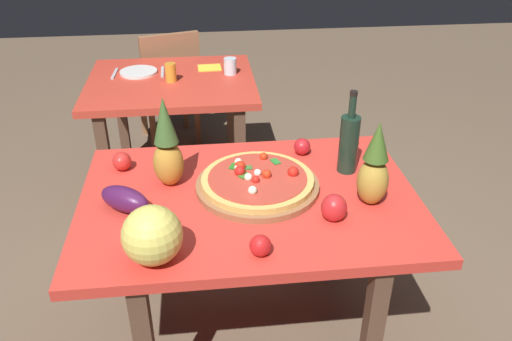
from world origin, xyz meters
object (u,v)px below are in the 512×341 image
object	(u,v)px
pineapple_left	(374,168)
pineapple_right	(167,147)
bell_pepper	(334,208)
background_table	(172,97)
napkin_folded	(209,68)
display_table	(250,215)
dining_chair	(169,82)
drinking_glass_water	(230,66)
tomato_at_corner	(122,161)
dinner_plate	(139,72)
knife_utensil	(162,72)
wine_bottle	(349,142)
drinking_glass_juice	(171,72)
pizza	(257,179)
tomato_beside_pepper	(302,147)
melon	(152,235)
fork_utensil	(115,74)
eggplant	(125,199)
pizza_board	(257,186)
tomato_by_bottle	(260,245)

from	to	relation	value
pineapple_left	pineapple_right	xyz separation A→B (m)	(-0.73, 0.21, 0.02)
pineapple_left	bell_pepper	world-z (taller)	pineapple_left
background_table	napkin_folded	bearing A→B (deg)	37.24
display_table	napkin_folded	size ratio (longest dim) A/B	8.93
dining_chair	drinking_glass_water	size ratio (longest dim) A/B	8.95
tomato_at_corner	dinner_plate	distance (m)	1.16
knife_utensil	dinner_plate	bearing A→B (deg)	178.32
knife_utensil	napkin_folded	size ratio (longest dim) A/B	1.29
wine_bottle	drinking_glass_juice	xyz separation A→B (m)	(-0.73, 1.11, -0.07)
pizza	pineapple_right	xyz separation A→B (m)	(-0.33, 0.07, 0.12)
pizza	dinner_plate	size ratio (longest dim) A/B	1.93
tomato_at_corner	tomato_beside_pepper	size ratio (longest dim) A/B	1.07
melon	napkin_folded	size ratio (longest dim) A/B	1.34
display_table	drinking_glass_juice	xyz separation A→B (m)	(-0.32, 1.25, 0.14)
bell_pepper	drinking_glass_water	distance (m)	1.54
tomato_at_corner	fork_utensil	xyz separation A→B (m)	(-0.17, 1.16, -0.03)
fork_utensil	pizza	bearing A→B (deg)	-60.36
display_table	eggplant	size ratio (longest dim) A/B	6.25
pineapple_left	bell_pepper	distance (m)	0.20
pizza_board	dining_chair	bearing A→B (deg)	102.41
bell_pepper	tomato_beside_pepper	xyz separation A→B (m)	(-0.02, 0.48, -0.01)
wine_bottle	fork_utensil	distance (m)	1.66
tomato_beside_pepper	napkin_folded	distance (m)	1.21
tomato_by_bottle	tomato_beside_pepper	bearing A→B (deg)	68.36
pizza_board	knife_utensil	distance (m)	1.42
drinking_glass_juice	napkin_folded	distance (m)	0.31
bell_pepper	dinner_plate	bearing A→B (deg)	116.58
tomato_at_corner	napkin_folded	distance (m)	1.27
drinking_glass_water	dinner_plate	xyz separation A→B (m)	(-0.54, 0.07, -0.04)
pineapple_left	display_table	bearing A→B (deg)	168.00
eggplant	pineapple_left	bearing A→B (deg)	-3.32
pineapple_right	fork_utensil	distance (m)	1.35
pineapple_right	tomato_by_bottle	bearing A→B (deg)	-57.47
pineapple_right	drinking_glass_juice	distance (m)	1.13
fork_utensil	napkin_folded	xyz separation A→B (m)	(0.56, 0.05, -0.00)
drinking_glass_water	eggplant	bearing A→B (deg)	-108.74
dining_chair	fork_utensil	world-z (taller)	dining_chair
display_table	pizza_board	bearing A→B (deg)	53.71
melon	fork_utensil	distance (m)	1.77
wine_bottle	eggplant	world-z (taller)	wine_bottle
tomato_by_bottle	napkin_folded	bearing A→B (deg)	93.09
drinking_glass_water	drinking_glass_juice	bearing A→B (deg)	-165.65
pizza	bell_pepper	size ratio (longest dim) A/B	4.31
bell_pepper	knife_utensil	world-z (taller)	bell_pepper
pizza	wine_bottle	size ratio (longest dim) A/B	1.25
pizza_board	napkin_folded	world-z (taller)	pizza_board
tomato_by_bottle	display_table	bearing A→B (deg)	90.07
background_table	bell_pepper	world-z (taller)	bell_pepper
tomato_at_corner	tomato_by_bottle	size ratio (longest dim) A/B	1.08
napkin_folded	background_table	bearing A→B (deg)	-142.76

